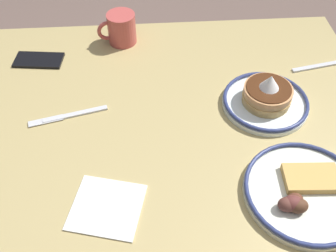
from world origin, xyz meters
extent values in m
cube|color=tan|center=(0.00, 0.00, 0.71)|extent=(1.15, 0.98, 0.05)
cylinder|color=#988553|center=(-0.47, -0.39, 0.35)|extent=(0.05, 0.05, 0.69)
cylinder|color=#988553|center=(0.47, -0.39, 0.35)|extent=(0.05, 0.05, 0.69)
cylinder|color=white|center=(-0.26, -0.07, 0.74)|extent=(0.23, 0.23, 0.01)
torus|color=navy|center=(-0.26, -0.07, 0.76)|extent=(0.23, 0.23, 0.01)
cylinder|color=tan|center=(-0.26, -0.07, 0.76)|extent=(0.13, 0.13, 0.01)
cylinder|color=tan|center=(-0.26, -0.07, 0.77)|extent=(0.13, 0.13, 0.01)
cylinder|color=tan|center=(-0.26, -0.07, 0.78)|extent=(0.13, 0.13, 0.01)
cylinder|color=tan|center=(-0.26, -0.07, 0.79)|extent=(0.13, 0.13, 0.01)
cylinder|color=#4C2814|center=(-0.26, -0.07, 0.80)|extent=(0.12, 0.12, 0.00)
cone|color=white|center=(-0.26, -0.07, 0.82)|extent=(0.05, 0.05, 0.04)
cylinder|color=silver|center=(-0.28, 0.21, 0.74)|extent=(0.27, 0.27, 0.01)
torus|color=navy|center=(-0.28, 0.21, 0.76)|extent=(0.27, 0.27, 0.01)
cube|color=tan|center=(-0.30, 0.18, 0.76)|extent=(0.13, 0.08, 0.02)
ellipsoid|color=brown|center=(-0.25, 0.24, 0.76)|extent=(0.04, 0.03, 0.03)
ellipsoid|color=brown|center=(-0.23, 0.25, 0.77)|extent=(0.04, 0.03, 0.03)
ellipsoid|color=brown|center=(-0.24, 0.25, 0.77)|extent=(0.05, 0.03, 0.03)
ellipsoid|color=brown|center=(-0.25, 0.26, 0.77)|extent=(0.04, 0.03, 0.03)
cylinder|color=#BF4C47|center=(0.12, -0.39, 0.79)|extent=(0.09, 0.09, 0.10)
torus|color=#BF4C47|center=(0.17, -0.38, 0.79)|extent=(0.07, 0.03, 0.07)
cylinder|color=brown|center=(0.12, -0.39, 0.82)|extent=(0.08, 0.08, 0.01)
cube|color=black|center=(0.38, -0.31, 0.74)|extent=(0.15, 0.09, 0.01)
cube|color=white|center=(0.15, 0.21, 0.74)|extent=(0.18, 0.17, 0.00)
cube|color=silver|center=(-0.47, -0.23, 0.74)|extent=(0.18, 0.05, 0.01)
cube|color=silver|center=(0.25, -0.07, 0.74)|extent=(0.17, 0.05, 0.01)
cube|color=silver|center=(0.32, -0.05, 0.74)|extent=(0.09, 0.04, 0.00)
camera|label=1|loc=(0.05, 0.66, 1.49)|focal=41.84mm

